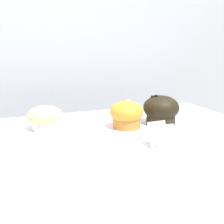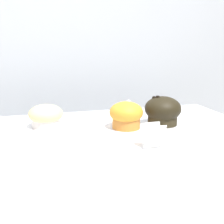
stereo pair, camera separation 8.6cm
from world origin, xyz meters
name	(u,v)px [view 1 (the left image)]	position (x,y,z in m)	size (l,w,h in m)	color
wall_back	(55,111)	(0.00, 0.60, 0.90)	(3.20, 0.10, 1.80)	#B2B7BC
muffin_front_center	(45,118)	(-0.11, 0.15, 0.99)	(0.10, 0.10, 0.07)	white
muffin_back_left	(161,110)	(0.24, 0.08, 0.99)	(0.11, 0.11, 0.09)	#2C2516
muffin_back_right	(127,115)	(0.12, 0.07, 0.99)	(0.10, 0.10, 0.08)	orange
price_card	(160,134)	(0.12, -0.11, 0.98)	(0.05, 0.04, 0.06)	white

